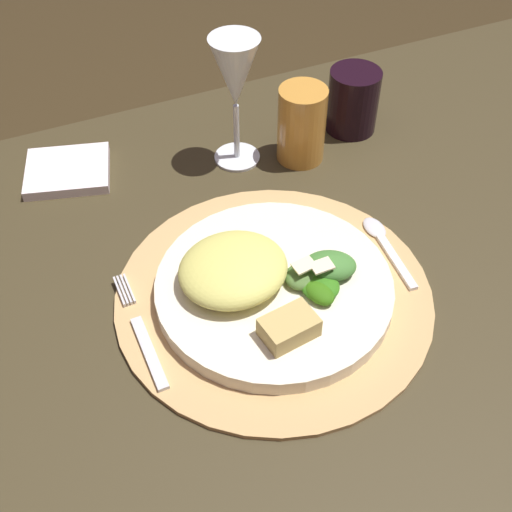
{
  "coord_description": "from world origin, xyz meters",
  "views": [
    {
      "loc": [
        -0.3,
        -0.46,
        1.31
      ],
      "look_at": [
        -0.08,
        0.03,
        0.74
      ],
      "focal_mm": 46.92,
      "sensor_mm": 36.0,
      "label": 1
    }
  ],
  "objects": [
    {
      "name": "amber_tumbler",
      "position": [
        0.06,
        0.2,
        0.78
      ],
      "size": [
        0.07,
        0.07,
        0.11
      ],
      "primitive_type": "cylinder",
      "color": "#CA8935",
      "rests_on": "dining_table"
    },
    {
      "name": "dark_tumbler",
      "position": [
        0.16,
        0.23,
        0.77
      ],
      "size": [
        0.07,
        0.07,
        0.09
      ],
      "primitive_type": "cylinder",
      "color": "black",
      "rests_on": "dining_table"
    },
    {
      "name": "fork",
      "position": [
        -0.23,
        -0.02,
        0.73
      ],
      "size": [
        0.01,
        0.17,
        0.0
      ],
      "color": "silver",
      "rests_on": "placemat"
    },
    {
      "name": "bread_piece",
      "position": [
        -0.1,
        -0.09,
        0.76
      ],
      "size": [
        0.06,
        0.05,
        0.02
      ],
      "primitive_type": "cube",
      "rotation": [
        0.0,
        0.0,
        0.14
      ],
      "color": "tan",
      "rests_on": "dinner_plate"
    },
    {
      "name": "salad_greens",
      "position": [
        -0.03,
        -0.04,
        0.76
      ],
      "size": [
        0.1,
        0.08,
        0.03
      ],
      "color": "#4C7032",
      "rests_on": "dinner_plate"
    },
    {
      "name": "wine_glass",
      "position": [
        -0.02,
        0.23,
        0.85
      ],
      "size": [
        0.07,
        0.07,
        0.18
      ],
      "color": "silver",
      "rests_on": "dining_table"
    },
    {
      "name": "napkin",
      "position": [
        -0.24,
        0.29,
        0.73
      ],
      "size": [
        0.13,
        0.12,
        0.01
      ],
      "primitive_type": "cube",
      "rotation": [
        0.0,
        0.0,
        -0.27
      ],
      "color": "white",
      "rests_on": "dining_table"
    },
    {
      "name": "spoon",
      "position": [
        0.08,
        0.0,
        0.73
      ],
      "size": [
        0.03,
        0.12,
        0.01
      ],
      "color": "silver",
      "rests_on": "placemat"
    },
    {
      "name": "dinner_plate",
      "position": [
        -0.08,
        -0.02,
        0.74
      ],
      "size": [
        0.27,
        0.27,
        0.02
      ],
      "primitive_type": "cylinder",
      "color": "#EDE4C8",
      "rests_on": "placemat"
    },
    {
      "name": "pasta_serving",
      "position": [
        -0.12,
        0.0,
        0.77
      ],
      "size": [
        0.14,
        0.13,
        0.04
      ],
      "primitive_type": "ellipsoid",
      "rotation": [
        0.0,
        0.0,
        0.15
      ],
      "color": "#D7D164",
      "rests_on": "dinner_plate"
    },
    {
      "name": "placemat",
      "position": [
        -0.08,
        -0.02,
        0.73
      ],
      "size": [
        0.36,
        0.36,
        0.01
      ],
      "primitive_type": "cylinder",
      "color": "tan",
      "rests_on": "dining_table"
    },
    {
      "name": "dining_table",
      "position": [
        0.0,
        0.0,
        0.56
      ],
      "size": [
        1.29,
        0.81,
        0.72
      ],
      "color": "#3A311C",
      "rests_on": "ground"
    }
  ]
}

